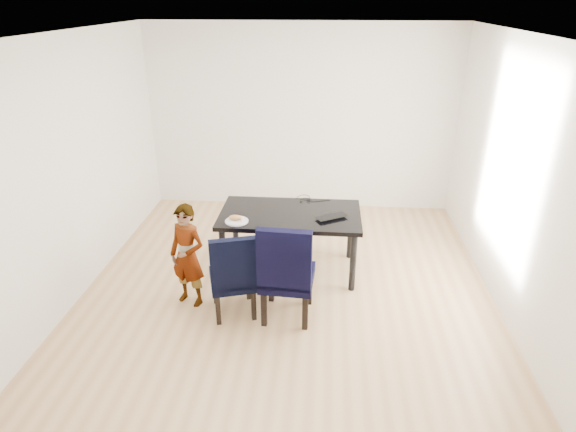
# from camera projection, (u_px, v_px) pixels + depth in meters

# --- Properties ---
(floor) EXTENTS (4.50, 5.00, 0.01)m
(floor) POSITION_uv_depth(u_px,v_px,m) (287.00, 293.00, 5.34)
(floor) COLOR tan
(floor) RESTS_ON ground
(ceiling) EXTENTS (4.50, 5.00, 0.01)m
(ceiling) POSITION_uv_depth(u_px,v_px,m) (286.00, 33.00, 4.21)
(ceiling) COLOR white
(ceiling) RESTS_ON wall_back
(wall_back) EXTENTS (4.50, 0.01, 2.70)m
(wall_back) POSITION_uv_depth(u_px,v_px,m) (301.00, 119.00, 7.04)
(wall_back) COLOR white
(wall_back) RESTS_ON ground
(wall_front) EXTENTS (4.50, 0.01, 2.70)m
(wall_front) POSITION_uv_depth(u_px,v_px,m) (246.00, 345.00, 2.51)
(wall_front) COLOR silver
(wall_front) RESTS_ON ground
(wall_left) EXTENTS (0.01, 5.00, 2.70)m
(wall_left) POSITION_uv_depth(u_px,v_px,m) (68.00, 173.00, 4.94)
(wall_left) COLOR silver
(wall_left) RESTS_ON ground
(wall_right) EXTENTS (0.01, 5.00, 2.70)m
(wall_right) POSITION_uv_depth(u_px,v_px,m) (520.00, 186.00, 4.61)
(wall_right) COLOR silver
(wall_right) RESTS_ON ground
(dining_table) EXTENTS (1.60, 0.90, 0.75)m
(dining_table) POSITION_uv_depth(u_px,v_px,m) (290.00, 242.00, 5.64)
(dining_table) COLOR black
(dining_table) RESTS_ON floor
(chair_left) EXTENTS (0.57, 0.58, 0.94)m
(chair_left) POSITION_uv_depth(u_px,v_px,m) (233.00, 272.00, 4.85)
(chair_left) COLOR black
(chair_left) RESTS_ON floor
(chair_right) EXTENTS (0.55, 0.57, 1.08)m
(chair_right) POSITION_uv_depth(u_px,v_px,m) (287.00, 269.00, 4.77)
(chair_right) COLOR black
(chair_right) RESTS_ON floor
(child) EXTENTS (0.48, 0.40, 1.12)m
(child) POSITION_uv_depth(u_px,v_px,m) (188.00, 256.00, 4.96)
(child) COLOR red
(child) RESTS_ON floor
(plate) EXTENTS (0.32, 0.32, 0.01)m
(plate) POSITION_uv_depth(u_px,v_px,m) (237.00, 221.00, 5.27)
(plate) COLOR silver
(plate) RESTS_ON dining_table
(sandwich) EXTENTS (0.15, 0.08, 0.06)m
(sandwich) POSITION_uv_depth(u_px,v_px,m) (236.00, 218.00, 5.26)
(sandwich) COLOR #C08044
(sandwich) RESTS_ON plate
(laptop) EXTENTS (0.42, 0.38, 0.03)m
(laptop) POSITION_uv_depth(u_px,v_px,m) (329.00, 216.00, 5.38)
(laptop) COLOR black
(laptop) RESTS_ON dining_table
(cable_tangle) EXTENTS (0.16, 0.16, 0.01)m
(cable_tangle) POSITION_uv_depth(u_px,v_px,m) (306.00, 201.00, 5.78)
(cable_tangle) COLOR black
(cable_tangle) RESTS_ON dining_table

